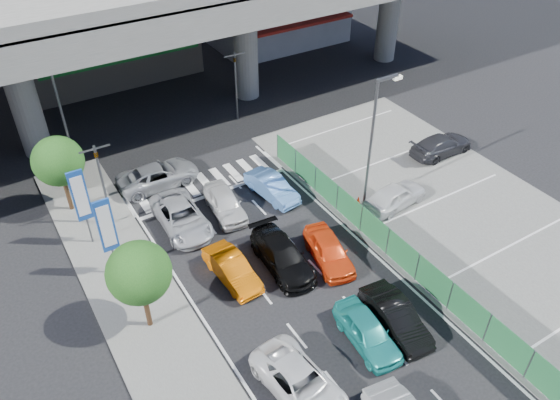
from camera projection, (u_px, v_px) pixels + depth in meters
ground at (326, 321)px, 25.22m from camera, size 120.00×120.00×0.00m
parking_lot at (463, 218)px, 31.12m from camera, size 12.00×28.00×0.06m
sidewalk_left at (150, 325)px, 24.98m from camera, size 4.00×30.00×0.12m
fence_run at (401, 253)px, 27.55m from camera, size 0.16×22.00×1.80m
expressway at (133, 0)px, 34.77m from camera, size 64.00×14.00×10.75m
traffic_light_left at (99, 166)px, 28.37m from camera, size 1.60×1.24×5.20m
traffic_light_right at (235, 69)px, 37.96m from camera, size 1.60×1.24×5.20m
street_lamp_right at (374, 134)px, 29.36m from camera, size 1.65×0.22×8.00m
street_lamp_left at (63, 106)px, 31.87m from camera, size 1.65×0.22×8.00m
signboard_near at (107, 228)px, 25.77m from camera, size 0.80×0.14×4.70m
signboard_far at (81, 198)px, 27.64m from camera, size 0.80×0.14×4.70m
tree_near at (139, 273)px, 22.96m from camera, size 2.80×2.80×4.80m
tree_far at (58, 161)px, 29.73m from camera, size 2.80×2.80×4.80m
sedan_white_mid_left at (300, 383)px, 21.86m from camera, size 2.61×4.90×1.31m
taxi_teal_mid at (367, 332)px, 23.91m from camera, size 1.93×4.05×1.33m
hatch_black_mid_right at (396, 317)px, 24.55m from camera, size 1.83×4.24×1.36m
taxi_orange_left at (232, 269)px, 27.02m from camera, size 1.60×3.98×1.28m
sedan_black_mid at (282, 256)px, 27.71m from camera, size 2.23×4.87×1.38m
taxi_orange_right at (329, 251)px, 28.01m from camera, size 2.47×4.31×1.38m
wagon_silver_front_left at (181, 217)px, 30.19m from camera, size 2.44×5.03×1.38m
sedan_white_front_mid at (225, 203)px, 31.19m from camera, size 2.10×4.21×1.38m
kei_truck_front_right at (272, 187)px, 32.49m from camera, size 1.90×4.08×1.30m
crossing_wagon_silver at (158, 175)px, 33.39m from camera, size 4.97×2.29×1.38m
parked_sedan_white at (395, 196)px, 31.62m from camera, size 4.30×2.16×1.41m
parked_sedan_dgrey at (441, 145)px, 36.12m from camera, size 4.61×1.92×1.33m
traffic_cone at (358, 201)px, 31.80m from camera, size 0.36×0.36×0.70m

